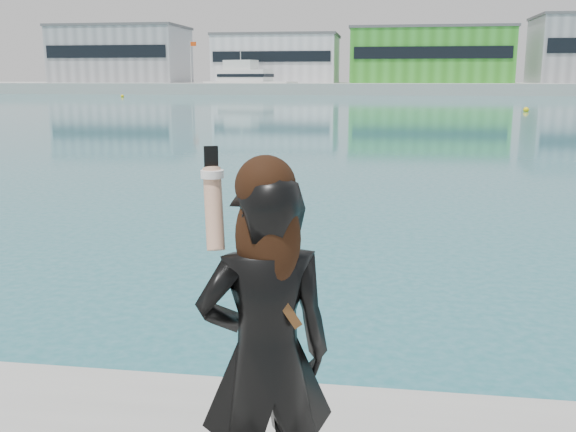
# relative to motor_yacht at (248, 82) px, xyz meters

# --- Properties ---
(far_quay) EXTENTS (320.00, 40.00, 2.00)m
(far_quay) POSITION_rel_motor_yacht_xyz_m (25.73, 13.57, -1.29)
(far_quay) COLOR #9E9E99
(far_quay) RESTS_ON ground
(warehouse_grey_left) EXTENTS (26.52, 16.36, 11.50)m
(warehouse_grey_left) POSITION_rel_motor_yacht_xyz_m (-29.27, 11.55, 5.47)
(warehouse_grey_left) COLOR gray
(warehouse_grey_left) RESTS_ON far_quay
(warehouse_white) EXTENTS (24.48, 15.35, 9.50)m
(warehouse_white) POSITION_rel_motor_yacht_xyz_m (3.73, 11.55, 4.47)
(warehouse_white) COLOR silver
(warehouse_white) RESTS_ON far_quay
(warehouse_green) EXTENTS (30.60, 16.36, 10.50)m
(warehouse_green) POSITION_rel_motor_yacht_xyz_m (33.73, 11.55, 4.97)
(warehouse_green) COLOR green
(warehouse_green) RESTS_ON far_quay
(flagpole_left) EXTENTS (1.28, 0.16, 8.00)m
(flagpole_left) POSITION_rel_motor_yacht_xyz_m (-12.17, 4.57, 4.25)
(flagpole_left) COLOR silver
(flagpole_left) RESTS_ON far_quay
(flagpole_right) EXTENTS (1.28, 0.16, 8.00)m
(flagpole_right) POSITION_rel_motor_yacht_xyz_m (47.83, 4.57, 4.25)
(flagpole_right) COLOR silver
(flagpole_right) RESTS_ON far_quay
(motor_yacht) EXTENTS (18.10, 9.79, 8.14)m
(motor_yacht) POSITION_rel_motor_yacht_xyz_m (0.00, 0.00, 0.00)
(motor_yacht) COLOR silver
(motor_yacht) RESTS_ON ground
(buoy_near) EXTENTS (0.50, 0.50, 0.50)m
(buoy_near) POSITION_rel_motor_yacht_xyz_m (38.14, -58.61, -2.29)
(buoy_near) COLOR yellow
(buoy_near) RESTS_ON ground
(buoy_far) EXTENTS (0.50, 0.50, 0.50)m
(buoy_far) POSITION_rel_motor_yacht_xyz_m (-15.43, -22.22, -2.29)
(buoy_far) COLOR yellow
(buoy_far) RESTS_ON ground
(woman) EXTENTS (0.76, 0.62, 1.88)m
(woman) POSITION_rel_motor_yacht_xyz_m (24.99, -116.97, -0.54)
(woman) COLOR black
(woman) RESTS_ON near_quay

